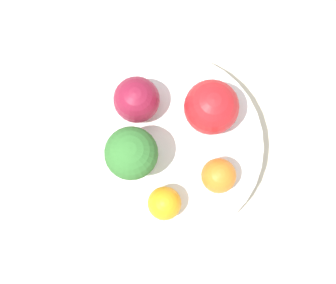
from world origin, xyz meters
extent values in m
plane|color=gray|center=(0.00, 0.00, 0.00)|extent=(6.00, 6.00, 0.00)
cube|color=beige|center=(0.00, 0.00, 0.01)|extent=(1.20, 1.20, 0.02)
cylinder|color=white|center=(0.00, 0.00, 0.04)|extent=(0.22, 0.22, 0.03)
cylinder|color=#8CB76B|center=(-0.02, 0.04, 0.07)|extent=(0.02, 0.02, 0.02)
sphere|color=#387A33|center=(-0.02, 0.04, 0.10)|extent=(0.06, 0.06, 0.06)
sphere|color=red|center=(0.04, -0.05, 0.09)|extent=(0.06, 0.06, 0.06)
sphere|color=maroon|center=(0.04, 0.04, 0.08)|extent=(0.05, 0.05, 0.05)
sphere|color=orange|center=(-0.04, -0.06, 0.07)|extent=(0.04, 0.04, 0.04)
sphere|color=orange|center=(-0.07, 0.00, 0.07)|extent=(0.04, 0.04, 0.04)
camera|label=1|loc=(-0.10, -0.01, 0.59)|focal=50.00mm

